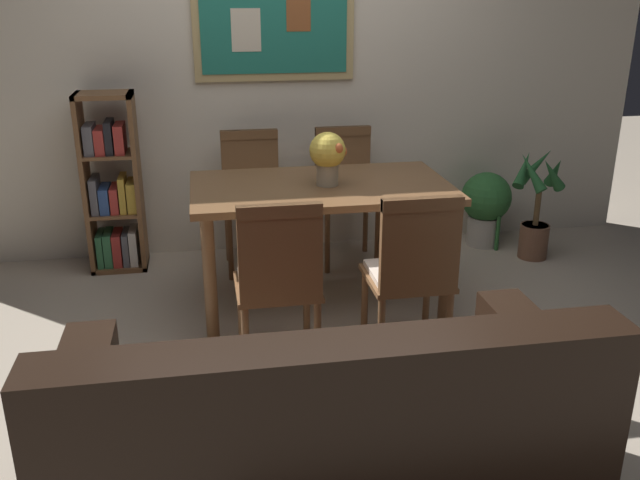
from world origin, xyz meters
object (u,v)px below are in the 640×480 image
at_px(dining_chair_far_right, 345,184).
at_px(potted_ivy, 486,205).
at_px(dining_chair_far_left, 252,189).
at_px(flower_vase, 328,154).
at_px(dining_chair_near_right, 412,266).
at_px(potted_palm, 536,209).
at_px(bookshelf, 113,192).
at_px(dining_chair_near_left, 278,274).
at_px(leather_couch, 324,442).
at_px(dining_table, 321,201).

distance_m(dining_chair_far_right, potted_ivy, 1.09).
xyz_separation_m(dining_chair_far_left, flower_vase, (0.38, -0.73, 0.39)).
xyz_separation_m(dining_chair_near_right, potted_palm, (1.28, 1.26, -0.18)).
relative_size(dining_chair_far_right, dining_chair_near_right, 1.00).
bearing_deg(bookshelf, dining_chair_near_left, -59.76).
height_order(potted_palm, flower_vase, flower_vase).
bearing_deg(bookshelf, leather_couch, -69.47).
height_order(dining_chair_far_left, bookshelf, bookshelf).
relative_size(dining_chair_far_left, potted_palm, 1.18).
bearing_deg(dining_chair_near_left, potted_ivy, 42.39).
bearing_deg(dining_table, leather_couch, -99.68).
distance_m(leather_couch, potted_ivy, 3.02).
xyz_separation_m(dining_table, dining_chair_far_right, (0.30, 0.72, -0.11)).
relative_size(leather_couch, flower_vase, 6.01).
xyz_separation_m(dining_chair_far_right, dining_chair_near_left, (-0.63, -1.47, 0.00)).
xyz_separation_m(leather_couch, potted_palm, (1.89, 2.22, 0.05)).
height_order(dining_chair_far_left, flower_vase, flower_vase).
bearing_deg(dining_table, dining_chair_near_right, -67.43).
bearing_deg(dining_table, potted_ivy, 30.42).
distance_m(bookshelf, potted_palm, 2.87).
distance_m(leather_couch, flower_vase, 1.84).
xyz_separation_m(dining_chair_far_right, dining_chair_near_right, (0.02, -1.48, 0.00)).
relative_size(potted_palm, flower_vase, 2.57).
bearing_deg(flower_vase, dining_chair_near_right, -69.33).
xyz_separation_m(dining_chair_far_right, potted_palm, (1.30, -0.22, -0.18)).
bearing_deg(potted_palm, dining_chair_far_right, 170.28).
relative_size(dining_chair_near_right, bookshelf, 0.77).
relative_size(dining_table, dining_chair_far_left, 1.61).
distance_m(dining_chair_far_left, bookshelf, 0.91).
bearing_deg(dining_chair_far_left, potted_ivy, 2.79).
bearing_deg(potted_ivy, dining_chair_far_left, -177.21).
height_order(potted_ivy, potted_palm, potted_palm).
bearing_deg(potted_palm, dining_chair_near_left, -147.19).
bearing_deg(dining_chair_far_right, dining_table, -112.34).
bearing_deg(flower_vase, dining_chair_near_left, -116.85).
distance_m(dining_chair_far_left, flower_vase, 0.91).
xyz_separation_m(dining_chair_near_right, bookshelf, (-1.56, 1.57, -0.01)).
relative_size(dining_table, leather_couch, 0.81).
height_order(dining_table, dining_chair_far_right, dining_chair_far_right).
relative_size(dining_chair_far_right, flower_vase, 3.04).
bearing_deg(dining_chair_far_left, dining_chair_far_right, 0.42).
bearing_deg(dining_chair_near_right, bookshelf, 134.74).
bearing_deg(leather_couch, dining_table, 80.32).
relative_size(leather_couch, potted_ivy, 3.24).
bearing_deg(dining_table, dining_chair_far_left, 115.41).
bearing_deg(dining_chair_near_right, dining_chair_far_right, 90.72).
height_order(dining_chair_near_left, bookshelf, bookshelf).
distance_m(dining_chair_near_right, potted_ivy, 1.89).
distance_m(dining_table, dining_chair_near_left, 0.83).
relative_size(dining_chair_near_right, dining_chair_near_left, 1.00).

